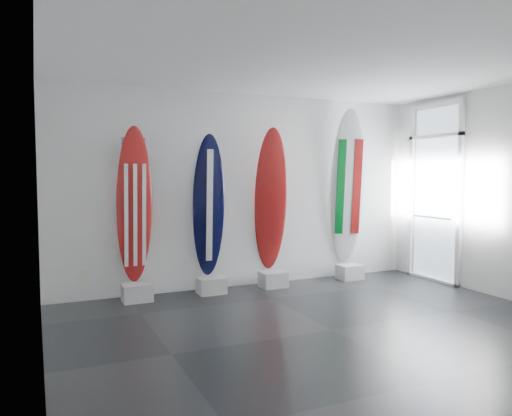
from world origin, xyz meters
name	(u,v)px	position (x,y,z in m)	size (l,w,h in m)	color
floor	(332,330)	(0.00, 0.00, 0.00)	(6.00, 6.00, 0.00)	black
ceiling	(335,60)	(0.00, 0.00, 3.00)	(6.00, 6.00, 0.00)	white
wall_back	(246,191)	(0.00, 2.50, 1.50)	(6.00, 6.00, 0.00)	silver
wall_left	(39,205)	(-3.00, 0.00, 1.50)	(5.00, 5.00, 0.00)	silver
display_block_usa	(137,293)	(-1.77, 2.18, 0.12)	(0.40, 0.30, 0.24)	silver
surfboard_usa	(134,205)	(-1.77, 2.28, 1.33)	(0.49, 0.08, 2.19)	maroon
display_block_navy	(211,286)	(-0.69, 2.18, 0.12)	(0.40, 0.30, 0.24)	silver
surfboard_navy	(209,206)	(-0.69, 2.28, 1.29)	(0.48, 0.08, 2.11)	black
display_block_swiss	(273,279)	(0.33, 2.18, 0.12)	(0.40, 0.30, 0.24)	silver
surfboard_swiss	(271,200)	(0.33, 2.28, 1.35)	(0.51, 0.08, 2.26)	maroon
display_block_italy	(350,272)	(1.75, 2.18, 0.12)	(0.40, 0.30, 0.24)	silver
surfboard_italy	(347,187)	(1.75, 2.28, 1.54)	(0.59, 0.08, 2.61)	silver
wall_outlet	(83,276)	(-2.45, 2.48, 0.35)	(0.09, 0.02, 0.13)	silver
glass_door	(435,194)	(2.97, 1.55, 1.43)	(0.12, 1.16, 2.85)	white
balcony	(491,245)	(4.30, 1.55, 0.50)	(2.80, 2.20, 1.20)	slate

